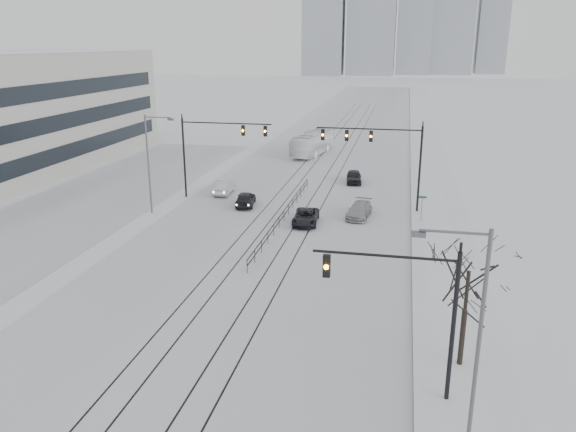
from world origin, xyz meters
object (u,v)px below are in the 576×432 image
at_px(bare_tree, 468,281).
at_px(box_truck, 313,144).
at_px(sedan_sb_inner, 246,199).
at_px(traffic_mast_near, 415,304).
at_px(sedan_nb_right, 359,210).
at_px(sedan_nb_far, 354,177).
at_px(sedan_sb_outer, 224,187).
at_px(sedan_nb_front, 306,217).

bearing_deg(bare_tree, box_truck, 106.86).
relative_size(sedan_sb_inner, box_truck, 0.37).
relative_size(traffic_mast_near, sedan_sb_inner, 1.70).
bearing_deg(bare_tree, traffic_mast_near, -128.76).
bearing_deg(sedan_sb_inner, box_truck, -102.44).
relative_size(traffic_mast_near, box_truck, 0.63).
bearing_deg(box_truck, sedan_nb_right, 118.30).
bearing_deg(sedan_nb_far, bare_tree, -82.96).
bearing_deg(sedan_nb_right, traffic_mast_near, -74.30).
bearing_deg(traffic_mast_near, bare_tree, 51.24).
relative_size(sedan_sb_outer, box_truck, 0.38).
height_order(sedan_sb_outer, sedan_nb_right, sedan_sb_outer).
relative_size(sedan_nb_far, box_truck, 0.36).
distance_m(sedan_nb_front, box_truck, 31.57).
distance_m(traffic_mast_near, sedan_sb_outer, 37.25).
relative_size(sedan_sb_inner, sedan_nb_right, 0.92).
bearing_deg(traffic_mast_near, sedan_sb_outer, 120.57).
bearing_deg(sedan_nb_right, bare_tree, -67.56).
xyz_separation_m(traffic_mast_near, sedan_nb_right, (-4.40, 26.50, -3.91)).
xyz_separation_m(sedan_nb_right, sedan_nb_far, (-1.66, 12.90, 0.04)).
height_order(traffic_mast_near, bare_tree, traffic_mast_near).
bearing_deg(sedan_sb_outer, box_truck, -106.27).
relative_size(sedan_sb_outer, sedan_nb_front, 0.96).
bearing_deg(sedan_nb_front, bare_tree, -64.91).
bearing_deg(sedan_nb_far, sedan_sb_inner, -135.29).
bearing_deg(traffic_mast_near, sedan_sb_inner, 118.88).
bearing_deg(sedan_sb_outer, sedan_sb_inner, 128.25).
bearing_deg(sedan_sb_outer, sedan_nb_right, 156.79).
height_order(sedan_sb_inner, sedan_nb_front, sedan_sb_inner).
xyz_separation_m(sedan_nb_far, box_truck, (-7.23, 15.46, 0.86)).
distance_m(sedan_sb_inner, sedan_nb_far, 14.78).
xyz_separation_m(traffic_mast_near, bare_tree, (2.41, 3.00, -0.07)).
distance_m(sedan_sb_outer, sedan_nb_right, 15.42).
height_order(sedan_sb_inner, sedan_nb_far, sedan_sb_inner).
height_order(sedan_sb_inner, sedan_sb_outer, sedan_sb_inner).
distance_m(sedan_nb_right, sedan_nb_far, 13.01).
bearing_deg(sedan_nb_right, sedan_sb_inner, 178.76).
height_order(sedan_sb_inner, sedan_nb_right, sedan_sb_inner).
height_order(traffic_mast_near, sedan_sb_outer, traffic_mast_near).
bearing_deg(sedan_sb_inner, traffic_mast_near, 110.92).
bearing_deg(bare_tree, sedan_sb_outer, 126.34).
bearing_deg(sedan_sb_inner, sedan_nb_far, -137.16).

